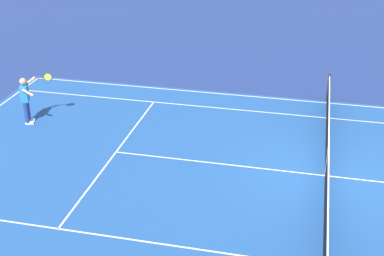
# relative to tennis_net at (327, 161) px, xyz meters

# --- Properties ---
(ground_plane) EXTENTS (60.00, 60.00, 0.00)m
(ground_plane) POSITION_rel_tennis_net_xyz_m (0.00, 0.00, -0.49)
(ground_plane) COLOR navy
(court_slab) EXTENTS (24.20, 11.40, 0.00)m
(court_slab) POSITION_rel_tennis_net_xyz_m (0.00, 0.00, -0.49)
(court_slab) COLOR #1E4C93
(court_slab) RESTS_ON ground_plane
(court_line_markings) EXTENTS (23.85, 11.05, 0.01)m
(court_line_markings) POSITION_rel_tennis_net_xyz_m (0.00, 0.00, -0.49)
(court_line_markings) COLOR white
(court_line_markings) RESTS_ON ground_plane
(tennis_net) EXTENTS (0.10, 11.70, 1.08)m
(tennis_net) POSITION_rel_tennis_net_xyz_m (0.00, 0.00, 0.00)
(tennis_net) COLOR #2D2D33
(tennis_net) RESTS_ON ground_plane
(tennis_player_near) EXTENTS (0.96, 0.89, 1.70)m
(tennis_player_near) POSITION_rel_tennis_net_xyz_m (10.10, -1.39, 0.44)
(tennis_player_near) COLOR navy
(tennis_player_near) RESTS_ON ground_plane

